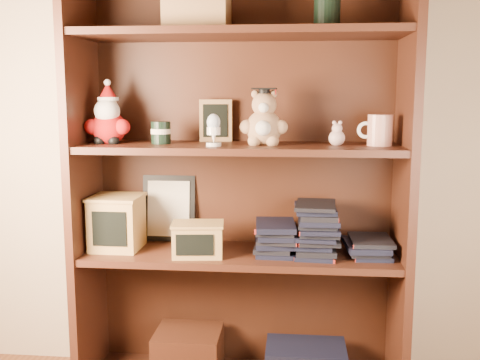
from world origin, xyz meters
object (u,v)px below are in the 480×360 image
object	(u,v)px
bookcase	(241,189)
teacher_mug	(379,130)
grad_teddy_bear	(264,123)
treats_box	(117,222)

from	to	relation	value
bookcase	teacher_mug	xyz separation A→B (m)	(0.49, -0.05, 0.23)
grad_teddy_bear	teacher_mug	xyz separation A→B (m)	(0.40, 0.01, -0.02)
grad_teddy_bear	teacher_mug	size ratio (longest dim) A/B	1.69
bookcase	treats_box	size ratio (longest dim) A/B	7.91
bookcase	teacher_mug	distance (m)	0.54
bookcase	teacher_mug	world-z (taller)	bookcase
bookcase	teacher_mug	bearing A→B (deg)	-5.86
teacher_mug	grad_teddy_bear	bearing A→B (deg)	-179.11
bookcase	teacher_mug	size ratio (longest dim) A/B	13.00
grad_teddy_bear	treats_box	size ratio (longest dim) A/B	1.03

